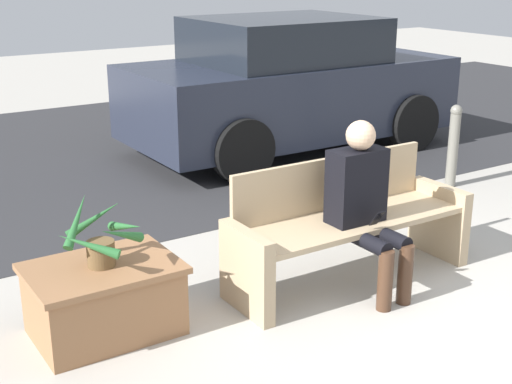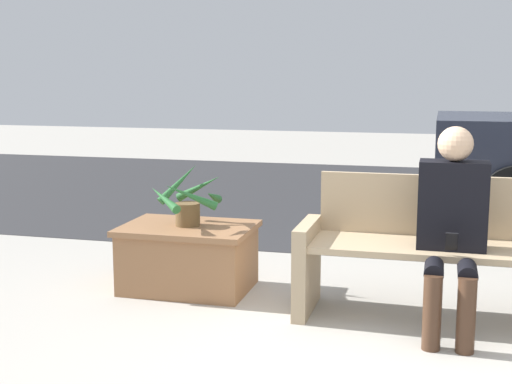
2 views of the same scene
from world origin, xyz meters
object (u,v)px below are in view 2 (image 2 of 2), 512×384
object	(u,v)px
person_seated	(451,219)
potted_plant	(188,201)
bench	(451,253)
planter_box	(188,255)

from	to	relation	value
person_seated	potted_plant	world-z (taller)	person_seated
bench	planter_box	size ratio (longest dim) A/B	2.06
person_seated	planter_box	distance (m)	1.88
bench	planter_box	bearing A→B (deg)	174.15
bench	planter_box	distance (m)	1.82
bench	potted_plant	bearing A→B (deg)	174.14
planter_box	potted_plant	xyz separation A→B (m)	(0.01, -0.00, 0.39)
potted_plant	person_seated	bearing A→B (deg)	-11.79
bench	person_seated	bearing A→B (deg)	-93.63
bench	potted_plant	xyz separation A→B (m)	(-1.80, 0.18, 0.21)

